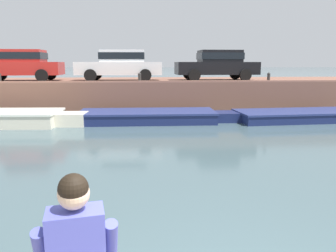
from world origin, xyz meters
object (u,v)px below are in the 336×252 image
at_px(boat_moored_central_navy, 154,116).
at_px(car_leftmost_red, 21,64).
at_px(car_left_inner_white, 121,64).
at_px(mooring_bollard_east, 269,77).
at_px(car_centre_black, 217,64).
at_px(mooring_bollard_mid, 140,77).
at_px(boat_moored_east_navy, 302,116).
at_px(mooring_bollard_west, 0,78).

height_order(boat_moored_central_navy, car_leftmost_red, car_leftmost_red).
bearing_deg(car_left_inner_white, mooring_bollard_east, -13.44).
bearing_deg(car_centre_black, car_left_inner_white, -179.96).
distance_m(mooring_bollard_mid, mooring_bollard_east, 6.16).
bearing_deg(car_centre_black, boat_moored_east_navy, -51.65).
distance_m(car_left_inner_white, car_centre_black, 5.02).
xyz_separation_m(car_left_inner_white, mooring_bollard_mid, (0.98, -1.71, -0.61)).
bearing_deg(mooring_bollard_mid, car_left_inner_white, 119.89).
xyz_separation_m(boat_moored_central_navy, mooring_bollard_west, (-6.91, 1.85, 1.56)).
relative_size(boat_moored_central_navy, mooring_bollard_mid, 15.17).
bearing_deg(boat_moored_east_navy, car_leftmost_red, 164.03).
bearing_deg(boat_moored_central_navy, mooring_bollard_east, 18.42).
bearing_deg(mooring_bollard_west, boat_moored_central_navy, -15.01).
height_order(boat_moored_east_navy, car_centre_black, car_centre_black).
bearing_deg(car_leftmost_red, car_left_inner_white, -0.05).
bearing_deg(boat_moored_east_navy, mooring_bollard_mid, 164.09).
height_order(boat_moored_east_navy, car_leftmost_red, car_leftmost_red).
height_order(car_centre_black, mooring_bollard_east, car_centre_black).
relative_size(boat_moored_east_navy, mooring_bollard_west, 14.04).
bearing_deg(boat_moored_central_navy, car_centre_black, 46.01).
distance_m(boat_moored_east_navy, mooring_bollard_east, 2.66).
bearing_deg(mooring_bollard_mid, car_centre_black, 22.96).
xyz_separation_m(boat_moored_east_navy, car_leftmost_red, (-12.91, 3.70, 2.19)).
bearing_deg(car_leftmost_red, boat_moored_east_navy, -15.97).
relative_size(boat_moored_east_navy, mooring_bollard_mid, 14.04).
bearing_deg(car_leftmost_red, mooring_bollard_mid, -16.05).
height_order(mooring_bollard_mid, mooring_bollard_east, same).
distance_m(car_centre_black, mooring_bollard_mid, 4.43).
xyz_separation_m(boat_moored_east_navy, car_left_inner_white, (-7.95, 3.69, 2.18)).
bearing_deg(car_centre_black, mooring_bollard_west, -170.62).
xyz_separation_m(car_centre_black, mooring_bollard_west, (-10.35, -1.71, -0.61)).
bearing_deg(car_leftmost_red, mooring_bollard_east, -8.04).
bearing_deg(mooring_bollard_west, boat_moored_east_navy, -8.50).
bearing_deg(mooring_bollard_mid, mooring_bollard_east, 0.00).
bearing_deg(car_centre_black, mooring_bollard_east, -38.85).
relative_size(car_left_inner_white, car_centre_black, 1.02).
relative_size(car_leftmost_red, car_left_inner_white, 0.96).
distance_m(boat_moored_central_navy, car_centre_black, 5.41).
height_order(boat_moored_east_navy, mooring_bollard_east, mooring_bollard_east).
bearing_deg(car_leftmost_red, car_centre_black, -0.00).
xyz_separation_m(car_left_inner_white, mooring_bollard_east, (7.15, -1.71, -0.61)).
height_order(boat_moored_east_navy, mooring_bollard_west, mooring_bollard_west).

